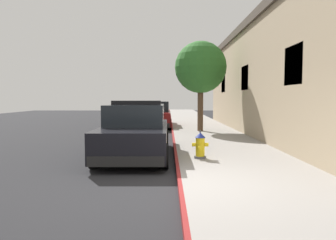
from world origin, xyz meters
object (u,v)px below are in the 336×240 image
police_cruiser (137,132)px  street_tree (202,68)px  parked_car_silver_ahead (156,115)px  fire_hydrant (202,145)px

police_cruiser → street_tree: bearing=67.8°
parked_car_silver_ahead → street_tree: 4.87m
police_cruiser → fire_hydrant: size_ratio=6.37×
parked_car_silver_ahead → fire_hydrant: parked_car_silver_ahead is taller
police_cruiser → street_tree: size_ratio=1.10×
fire_hydrant → street_tree: size_ratio=0.17×
street_tree → parked_car_silver_ahead: bearing=124.8°
fire_hydrant → street_tree: (0.73, 7.32, 2.77)m
police_cruiser → parked_car_silver_ahead: size_ratio=1.00×
parked_car_silver_ahead → street_tree: size_ratio=1.10×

